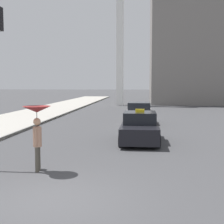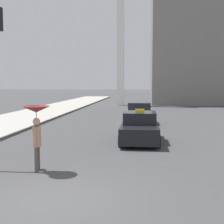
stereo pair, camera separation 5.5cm
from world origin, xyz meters
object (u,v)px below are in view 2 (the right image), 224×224
Objects in this scene: pedestrian_with_umbrella at (36,121)px; sedan_red at (139,114)px; monument_cross at (121,16)px; taxi at (140,128)px.

sedan_red is at bearing -18.36° from pedestrian_with_umbrella.
pedestrian_with_umbrella is 33.72m from monument_cross.
taxi is at bearing 90.93° from sedan_red.
taxi reaches higher than sedan_red.
pedestrian_with_umbrella is at bearing 75.89° from sedan_red.
monument_cross reaches higher than sedan_red.
sedan_red is 22.60m from monument_cross.
sedan_red is 0.22× the size of monument_cross.
pedestrian_with_umbrella is (-3.19, -12.68, 0.97)m from sedan_red.
monument_cross is at bearing -4.93° from pedestrian_with_umbrella.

